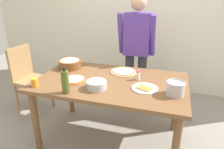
{
  "coord_description": "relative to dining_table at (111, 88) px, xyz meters",
  "views": [
    {
      "loc": [
        0.6,
        -1.92,
        1.64
      ],
      "look_at": [
        0.0,
        0.05,
        0.81
      ],
      "focal_mm": 32.82,
      "sensor_mm": 36.0,
      "label": 1
    }
  ],
  "objects": [
    {
      "name": "plate_with_slice",
      "position": [
        0.38,
        -0.1,
        0.1
      ],
      "size": [
        0.26,
        0.26,
        0.02
      ],
      "color": "white",
      "rests_on": "dining_table"
    },
    {
      "name": "pizza_cooked_on_tray",
      "position": [
        -0.38,
        -0.11,
        0.1
      ],
      "size": [
        0.26,
        0.26,
        0.02
      ],
      "color": "#C67A33",
      "rests_on": "dining_table"
    },
    {
      "name": "steel_pot",
      "position": [
        0.66,
        -0.14,
        0.16
      ],
      "size": [
        0.17,
        0.17,
        0.13
      ],
      "color": "#B7B7BC",
      "rests_on": "dining_table"
    },
    {
      "name": "wall_back",
      "position": [
        0.0,
        1.6,
        0.63
      ],
      "size": [
        5.6,
        0.1,
        2.6
      ],
      "primitive_type": "cube",
      "color": "silver",
      "rests_on": "ground"
    },
    {
      "name": "olive_oil_bottle",
      "position": [
        -0.31,
        -0.4,
        0.2
      ],
      "size": [
        0.07,
        0.07,
        0.26
      ],
      "color": "#47561E",
      "rests_on": "dining_table"
    },
    {
      "name": "popcorn_bowl",
      "position": [
        -0.6,
        0.23,
        0.15
      ],
      "size": [
        0.28,
        0.28,
        0.11
      ],
      "color": "brown",
      "rests_on": "dining_table"
    },
    {
      "name": "salt_shaker",
      "position": [
        0.28,
        0.11,
        0.14
      ],
      "size": [
        0.04,
        0.04,
        0.11
      ],
      "color": "white",
      "rests_on": "dining_table"
    },
    {
      "name": "dining_table",
      "position": [
        0.0,
        0.0,
        0.0
      ],
      "size": [
        1.6,
        0.96,
        0.76
      ],
      "color": "brown",
      "rests_on": "ground"
    },
    {
      "name": "mixing_bowl_steel",
      "position": [
        -0.07,
        -0.23,
        0.13
      ],
      "size": [
        0.2,
        0.2,
        0.08
      ],
      "color": "#B7B7BC",
      "rests_on": "dining_table"
    },
    {
      "name": "person_cook",
      "position": [
        0.13,
        0.76,
        0.27
      ],
      "size": [
        0.49,
        0.25,
        1.62
      ],
      "color": "#2D2D38",
      "rests_on": "ground"
    },
    {
      "name": "pizza_raw_on_board",
      "position": [
        0.07,
        0.27,
        0.1
      ],
      "size": [
        0.3,
        0.3,
        0.02
      ],
      "color": "beige",
      "rests_on": "dining_table"
    },
    {
      "name": "ground",
      "position": [
        0.0,
        0.0,
        -0.67
      ],
      "size": [
        8.0,
        8.0,
        0.0
      ],
      "primitive_type": "plane",
      "color": "gray"
    },
    {
      "name": "cup_orange",
      "position": [
        -0.69,
        -0.36,
        0.13
      ],
      "size": [
        0.07,
        0.07,
        0.08
      ],
      "primitive_type": "cylinder",
      "color": "orange",
      "rests_on": "dining_table"
    },
    {
      "name": "chair_wooden_left",
      "position": [
        -1.32,
        0.3,
        -0.13
      ],
      "size": [
        0.44,
        0.44,
        0.95
      ],
      "color": "#A37A4C",
      "rests_on": "ground"
    }
  ]
}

